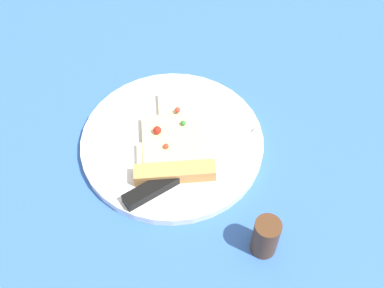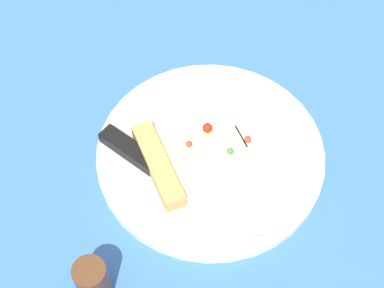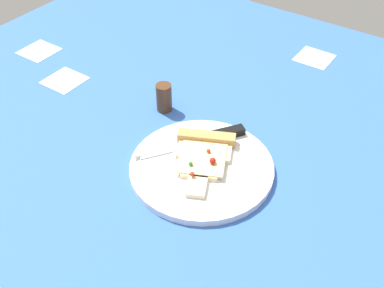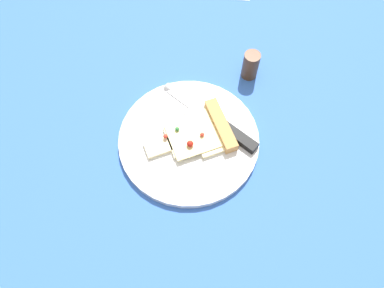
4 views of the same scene
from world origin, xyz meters
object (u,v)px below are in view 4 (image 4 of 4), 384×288
(plate, at_px, (189,140))
(pizza_slice, at_px, (201,133))
(knife, at_px, (218,123))
(pepper_shaker, at_px, (251,65))

(plate, xyz_separation_m, pizza_slice, (-0.02, -0.01, 0.02))
(plate, bearing_deg, knife, -145.88)
(plate, distance_m, pepper_shaker, 0.22)
(plate, height_order, pepper_shaker, pepper_shaker)
(pepper_shaker, bearing_deg, knife, 66.72)
(plate, distance_m, pizza_slice, 0.03)
(pizza_slice, relative_size, knife, 0.92)
(plate, height_order, pizza_slice, pizza_slice)
(plate, bearing_deg, pizza_slice, -154.70)
(pepper_shaker, bearing_deg, pizza_slice, 60.90)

